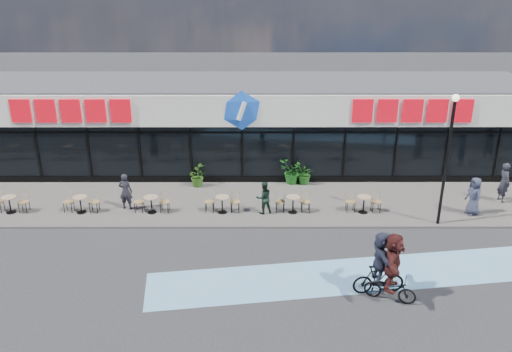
# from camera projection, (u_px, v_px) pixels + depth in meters

# --- Properties ---
(ground) EXTENTS (120.00, 120.00, 0.00)m
(ground) POSITION_uv_depth(u_px,v_px,m) (238.00, 253.00, 18.44)
(ground) COLOR #28282B
(ground) RESTS_ON ground
(sidewalk) EXTENTS (44.00, 5.00, 0.10)m
(sidewalk) POSITION_uv_depth(u_px,v_px,m) (241.00, 203.00, 22.62)
(sidewalk) COLOR #56514C
(sidewalk) RESTS_ON ground
(bike_lane) EXTENTS (14.17, 4.13, 0.01)m
(bike_lane) POSITION_uv_depth(u_px,v_px,m) (354.00, 275.00, 17.04)
(bike_lane) COLOR #6EA7D1
(bike_lane) RESTS_ON ground
(building) EXTENTS (30.60, 6.57, 4.75)m
(building) POSITION_uv_depth(u_px,v_px,m) (244.00, 123.00, 26.88)
(building) COLOR black
(building) RESTS_ON ground
(lamp_post) EXTENTS (0.28, 0.28, 5.37)m
(lamp_post) POSITION_uv_depth(u_px,v_px,m) (448.00, 150.00, 19.43)
(lamp_post) COLOR black
(lamp_post) RESTS_ON sidewalk
(bistro_set_1) EXTENTS (1.54, 0.62, 0.90)m
(bistro_set_1) POSITION_uv_depth(u_px,v_px,m) (11.00, 202.00, 21.46)
(bistro_set_1) COLOR tan
(bistro_set_1) RESTS_ON sidewalk
(bistro_set_2) EXTENTS (1.54, 0.62, 0.90)m
(bistro_set_2) POSITION_uv_depth(u_px,v_px,m) (81.00, 202.00, 21.46)
(bistro_set_2) COLOR tan
(bistro_set_2) RESTS_ON sidewalk
(bistro_set_3) EXTENTS (1.54, 0.62, 0.90)m
(bistro_set_3) POSITION_uv_depth(u_px,v_px,m) (152.00, 202.00, 21.47)
(bistro_set_3) COLOR tan
(bistro_set_3) RESTS_ON sidewalk
(bistro_set_4) EXTENTS (1.54, 0.62, 0.90)m
(bistro_set_4) POSITION_uv_depth(u_px,v_px,m) (222.00, 202.00, 21.47)
(bistro_set_4) COLOR tan
(bistro_set_4) RESTS_ON sidewalk
(bistro_set_5) EXTENTS (1.54, 0.62, 0.90)m
(bistro_set_5) POSITION_uv_depth(u_px,v_px,m) (293.00, 202.00, 21.47)
(bistro_set_5) COLOR tan
(bistro_set_5) RESTS_ON sidewalk
(bistro_set_6) EXTENTS (1.54, 0.62, 0.90)m
(bistro_set_6) POSITION_uv_depth(u_px,v_px,m) (363.00, 202.00, 21.48)
(bistro_set_6) COLOR tan
(bistro_set_6) RESTS_ON sidewalk
(potted_plant_left) EXTENTS (1.11, 1.17, 1.03)m
(potted_plant_left) POSITION_uv_depth(u_px,v_px,m) (196.00, 176.00, 24.24)
(potted_plant_left) COLOR #2E5618
(potted_plant_left) RESTS_ON sidewalk
(potted_plant_mid) EXTENTS (1.46, 1.43, 1.23)m
(potted_plant_mid) POSITION_uv_depth(u_px,v_px,m) (291.00, 172.00, 24.49)
(potted_plant_mid) COLOR #195719
(potted_plant_mid) RESTS_ON sidewalk
(potted_plant_right) EXTENTS (1.21, 1.25, 1.06)m
(potted_plant_right) POSITION_uv_depth(u_px,v_px,m) (304.00, 174.00, 24.45)
(potted_plant_right) COLOR #1F5819
(potted_plant_right) RESTS_ON sidewalk
(patron_left) EXTENTS (0.64, 0.47, 1.64)m
(patron_left) POSITION_uv_depth(u_px,v_px,m) (126.00, 191.00, 21.64)
(patron_left) COLOR black
(patron_left) RESTS_ON sidewalk
(patron_right) EXTENTS (0.83, 0.73, 1.44)m
(patron_right) POSITION_uv_depth(u_px,v_px,m) (264.00, 198.00, 21.24)
(patron_right) COLOR black
(patron_right) RESTS_ON sidewalk
(pedestrian_a) EXTENTS (0.69, 0.91, 1.67)m
(pedestrian_a) POSITION_uv_depth(u_px,v_px,m) (474.00, 196.00, 21.11)
(pedestrian_a) COLOR #2E3347
(pedestrian_a) RESTS_ON sidewalk
(pedestrian_b) EXTENTS (0.52, 0.72, 1.82)m
(pedestrian_b) POSITION_uv_depth(u_px,v_px,m) (504.00, 182.00, 22.39)
(pedestrian_b) COLOR #22222B
(pedestrian_b) RESTS_ON sidewalk
(cyclist_a) EXTENTS (1.70, 1.82, 2.32)m
(cyclist_a) POSITION_uv_depth(u_px,v_px,m) (392.00, 270.00, 15.31)
(cyclist_a) COLOR black
(cyclist_a) RESTS_ON ground
(cyclist_c) EXTENTS (1.71, 1.63, 2.17)m
(cyclist_c) POSITION_uv_depth(u_px,v_px,m) (380.00, 265.00, 15.71)
(cyclist_c) COLOR black
(cyclist_c) RESTS_ON ground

